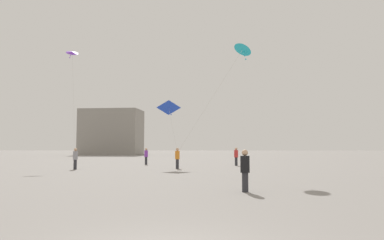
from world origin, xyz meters
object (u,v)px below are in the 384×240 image
(person_in_purple, at_px, (146,155))
(building_left_hall, at_px, (112,132))
(kite_cyan_diamond, at_px, (243,50))
(person_in_red, at_px, (236,156))
(person_in_orange, at_px, (177,157))
(person_in_grey, at_px, (75,158))
(kite_violet_diamond, at_px, (72,53))
(kite_cobalt_delta, at_px, (169,108))
(person_in_black, at_px, (245,169))

(person_in_purple, relative_size, building_left_hall, 0.13)
(kite_cyan_diamond, bearing_deg, person_in_red, 87.12)
(person_in_orange, relative_size, kite_cyan_diamond, 0.23)
(person_in_red, height_order, person_in_grey, person_in_red)
(kite_cyan_diamond, height_order, kite_violet_diamond, kite_violet_diamond)
(kite_violet_diamond, height_order, kite_cobalt_delta, kite_violet_diamond)
(person_in_red, xyz_separation_m, person_in_orange, (-5.31, -4.54, -0.01))
(person_in_grey, distance_m, kite_cyan_diamond, 15.61)
(person_in_purple, xyz_separation_m, kite_cobalt_delta, (2.73, -4.96, 4.30))
(kite_cyan_diamond, distance_m, kite_violet_diamond, 18.81)
(person_in_purple, bearing_deg, building_left_hall, 37.75)
(kite_cyan_diamond, xyz_separation_m, kite_cobalt_delta, (-5.68, 7.34, -3.20))
(person_in_black, height_order, person_in_orange, person_in_orange)
(person_in_red, height_order, person_in_purple, person_in_red)
(person_in_red, bearing_deg, kite_cyan_diamond, -47.67)
(person_in_orange, bearing_deg, building_left_hall, -53.23)
(person_in_red, xyz_separation_m, kite_cobalt_delta, (-6.19, -2.87, 4.26))
(kite_cobalt_delta, bearing_deg, person_in_red, 24.84)
(person_in_orange, height_order, kite_cobalt_delta, kite_cobalt_delta)
(person_in_black, distance_m, kite_violet_diamond, 26.31)
(kite_cyan_diamond, xyz_separation_m, building_left_hall, (-22.52, 54.38, -3.45))
(kite_cobalt_delta, bearing_deg, person_in_grey, -158.96)
(person_in_red, bearing_deg, kite_cobalt_delta, -109.95)
(person_in_grey, height_order, building_left_hall, building_left_hall)
(person_in_red, height_order, kite_cobalt_delta, kite_cobalt_delta)
(kite_violet_diamond, bearing_deg, person_in_orange, -23.37)
(person_in_red, bearing_deg, person_in_grey, -111.97)
(person_in_black, height_order, building_left_hall, building_left_hall)
(kite_cobalt_delta, relative_size, building_left_hall, 0.33)
(kite_cobalt_delta, bearing_deg, person_in_black, -74.47)
(person_in_orange, relative_size, kite_violet_diamond, 0.17)
(person_in_grey, distance_m, kite_violet_diamond, 11.89)
(person_in_black, distance_m, person_in_purple, 22.76)
(person_in_grey, relative_size, person_in_orange, 0.99)
(kite_cyan_diamond, bearing_deg, person_in_purple, 124.33)
(kite_violet_diamond, bearing_deg, person_in_grey, -65.64)
(person_in_orange, distance_m, kite_violet_diamond, 15.42)
(person_in_black, bearing_deg, person_in_orange, 78.97)
(kite_cyan_diamond, relative_size, building_left_hall, 0.57)
(person_in_orange, xyz_separation_m, kite_cyan_diamond, (4.80, -5.67, 7.47))
(person_in_purple, xyz_separation_m, building_left_hall, (-14.11, 42.08, 4.04))
(kite_violet_diamond, xyz_separation_m, building_left_hall, (-7.00, 44.08, -6.06))
(person_in_purple, height_order, kite_cobalt_delta, kite_cobalt_delta)
(person_in_black, distance_m, person_in_red, 19.51)
(person_in_purple, distance_m, kite_cyan_diamond, 16.68)
(person_in_grey, bearing_deg, kite_cyan_diamond, -2.86)
(person_in_black, bearing_deg, kite_violet_diamond, 101.42)
(person_in_red, xyz_separation_m, person_in_grey, (-13.43, -5.65, -0.02))
(kite_violet_diamond, xyz_separation_m, kite_cobalt_delta, (9.84, -2.96, -5.80))
(person_in_black, xyz_separation_m, kite_cobalt_delta, (-4.61, 16.58, 4.28))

